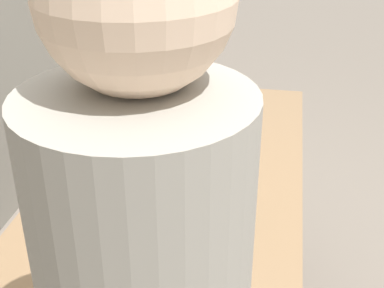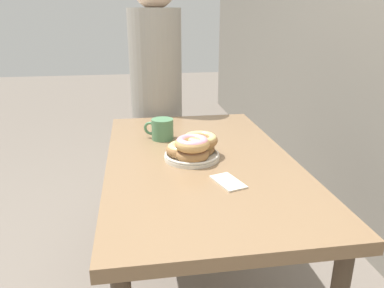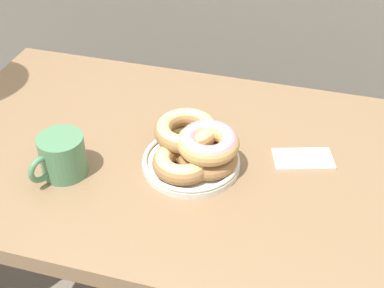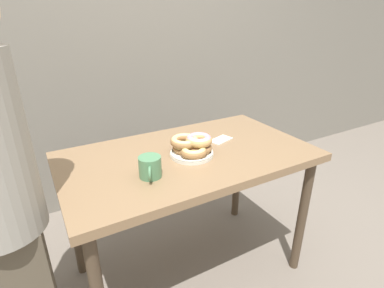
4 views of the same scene
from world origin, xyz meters
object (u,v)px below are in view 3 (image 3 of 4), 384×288
object	(u,v)px
donut_plate	(194,149)
napkin	(303,159)
coffee_mug	(61,156)
dining_table	(195,185)

from	to	relation	value
donut_plate	napkin	xyz separation A→B (m)	(0.22, 0.08, -0.04)
coffee_mug	dining_table	bearing A→B (deg)	26.99
donut_plate	napkin	bearing A→B (deg)	20.14
napkin	coffee_mug	bearing A→B (deg)	-159.31
coffee_mug	napkin	distance (m)	0.52
donut_plate	coffee_mug	xyz separation A→B (m)	(-0.26, -0.10, 0.00)
napkin	dining_table	bearing A→B (deg)	-166.88
dining_table	coffee_mug	xyz separation A→B (m)	(-0.25, -0.13, 0.13)
dining_table	napkin	xyz separation A→B (m)	(0.23, 0.05, 0.09)
coffee_mug	napkin	size ratio (longest dim) A/B	0.88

